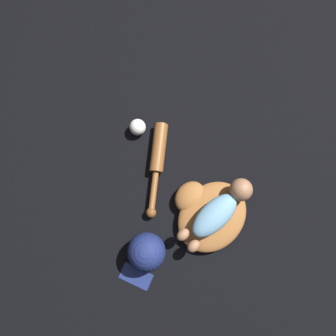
% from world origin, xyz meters
% --- Properties ---
extents(ground_plane, '(6.00, 6.00, 0.00)m').
position_xyz_m(ground_plane, '(0.00, 0.00, 0.00)').
color(ground_plane, black).
extents(baseball_glove, '(0.39, 0.38, 0.08)m').
position_xyz_m(baseball_glove, '(-0.06, -0.02, 0.04)').
color(baseball_glove, '#935B2D').
rests_on(baseball_glove, ground).
extents(baby_figure, '(0.38, 0.17, 0.10)m').
position_xyz_m(baby_figure, '(-0.02, -0.03, 0.11)').
color(baby_figure, '#6693B2').
rests_on(baby_figure, baseball_glove).
extents(baseball_bat, '(0.28, 0.37, 0.06)m').
position_xyz_m(baseball_bat, '(-0.13, 0.30, 0.03)').
color(baseball_bat, brown).
rests_on(baseball_bat, ground).
extents(baseball, '(0.07, 0.07, 0.07)m').
position_xyz_m(baseball, '(-0.14, 0.47, 0.04)').
color(baseball, white).
rests_on(baseball, ground).
extents(baseball_cap, '(0.24, 0.22, 0.16)m').
position_xyz_m(baseball_cap, '(-0.37, -0.03, 0.06)').
color(baseball_cap, navy).
rests_on(baseball_cap, ground).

